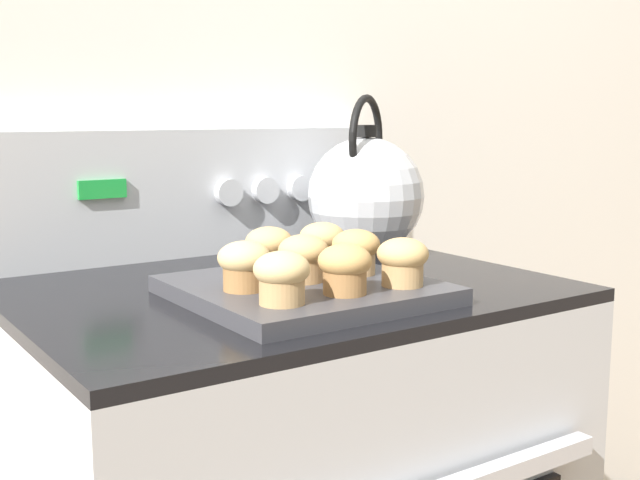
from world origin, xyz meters
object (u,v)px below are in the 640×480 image
at_px(muffin_r1_c1, 303,257).
at_px(muffin_r1_c0, 244,264).
at_px(muffin_r0_c2, 403,260).
at_px(muffin_r2_c1, 269,247).
at_px(muffin_r0_c1, 345,268).
at_px(muffin_pan, 304,290).
at_px(muffin_r2_c2, 322,242).
at_px(muffin_r1_c2, 356,250).
at_px(tea_kettle, 366,193).
at_px(muffin_r0_c0, 282,276).

bearing_deg(muffin_r1_c1, muffin_r1_c0, -178.23).
relative_size(muffin_r0_c2, muffin_r2_c1, 1.00).
xyz_separation_m(muffin_r0_c1, muffin_r0_c2, (0.09, -0.00, 0.00)).
height_order(muffin_pan, muffin_r1_c1, muffin_r1_c1).
xyz_separation_m(muffin_pan, muffin_r2_c2, (0.09, 0.09, 0.04)).
bearing_deg(muffin_pan, muffin_r1_c0, 179.94).
bearing_deg(muffin_r1_c1, muffin_pan, -96.89).
bearing_deg(muffin_r1_c0, muffin_r0_c1, -44.03).
xyz_separation_m(muffin_pan, muffin_r1_c2, (0.09, 0.00, 0.04)).
height_order(muffin_r0_c2, muffin_r1_c0, same).
height_order(muffin_r1_c2, tea_kettle, tea_kettle).
bearing_deg(muffin_r0_c2, muffin_r0_c0, 179.47).
xyz_separation_m(muffin_r1_c0, muffin_r2_c2, (0.18, 0.09, 0.00)).
xyz_separation_m(muffin_r1_c1, tea_kettle, (0.27, 0.22, 0.05)).
bearing_deg(muffin_r1_c0, muffin_r2_c2, 26.25).
relative_size(muffin_r1_c2, tea_kettle, 0.24).
distance_m(muffin_r0_c1, muffin_r2_c1, 0.18).
relative_size(muffin_r0_c1, muffin_r0_c2, 1.00).
relative_size(muffin_pan, muffin_r1_c0, 4.63).
distance_m(muffin_r1_c0, tea_kettle, 0.43).
bearing_deg(muffin_r1_c2, muffin_r0_c0, -152.39).
distance_m(muffin_r2_c1, tea_kettle, 0.31).
relative_size(muffin_r0_c2, muffin_r1_c0, 1.00).
height_order(muffin_pan, tea_kettle, tea_kettle).
bearing_deg(tea_kettle, muffin_r1_c2, -130.11).
height_order(muffin_r0_c2, muffin_r2_c1, same).
relative_size(muffin_r0_c0, tea_kettle, 0.24).
bearing_deg(muffin_r2_c2, tea_kettle, 36.77).
bearing_deg(muffin_r1_c2, muffin_r0_c1, -133.00).
bearing_deg(muffin_r0_c0, tea_kettle, 40.96).
height_order(muffin_pan, muffin_r2_c2, muffin_r2_c2).
xyz_separation_m(muffin_r0_c2, muffin_r1_c1, (-0.09, 0.09, 0.00)).
xyz_separation_m(muffin_r1_c0, muffin_r2_c1, (0.09, 0.09, 0.00)).
distance_m(muffin_r0_c2, muffin_r2_c2, 0.18).
bearing_deg(muffin_pan, muffin_r0_c2, -44.87).
bearing_deg(tea_kettle, muffin_r0_c2, -120.14).
xyz_separation_m(muffin_r0_c0, muffin_r1_c1, (0.09, 0.09, 0.00)).
relative_size(muffin_pan, muffin_r0_c2, 4.63).
bearing_deg(muffin_r2_c2, muffin_r1_c0, -153.75).
bearing_deg(muffin_r2_c1, muffin_pan, -90.28).
bearing_deg(muffin_r0_c0, muffin_r2_c2, 44.88).
xyz_separation_m(muffin_r0_c2, muffin_r1_c2, (-0.00, 0.09, 0.00)).
relative_size(muffin_r0_c0, muffin_r1_c1, 1.00).
relative_size(muffin_r0_c0, muffin_r2_c2, 1.00).
distance_m(muffin_r0_c2, muffin_r2_c1, 0.20).
bearing_deg(muffin_r0_c2, muffin_r1_c0, 153.31).
relative_size(muffin_r1_c0, muffin_r1_c2, 1.00).
xyz_separation_m(muffin_r0_c0, muffin_r2_c1, (0.09, 0.18, 0.00)).
distance_m(muffin_pan, muffin_r0_c2, 0.13).
bearing_deg(muffin_r0_c0, muffin_pan, 44.98).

